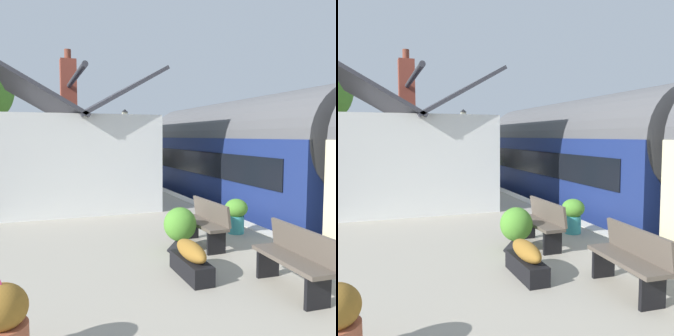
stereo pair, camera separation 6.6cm
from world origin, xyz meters
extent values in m
plane|color=#423D38|center=(0.00, 0.00, 0.00)|extent=(160.00, 160.00, 0.00)
cube|color=#A39B8C|center=(0.00, 4.00, 0.47)|extent=(32.00, 6.00, 0.94)
cube|color=beige|center=(0.00, 1.18, 0.94)|extent=(32.00, 0.36, 0.02)
cube|color=gray|center=(0.00, -1.62, 0.07)|extent=(52.00, 0.08, 0.14)
cube|color=gray|center=(0.00, -0.18, 0.07)|extent=(52.00, 0.08, 0.14)
cube|color=black|center=(-0.28, -0.90, 0.35)|extent=(10.09, 2.29, 0.70)
cube|color=navy|center=(-0.28, -0.90, 1.85)|extent=(10.96, 2.70, 2.30)
cylinder|color=#515154|center=(-0.28, -0.90, 3.00)|extent=(10.96, 2.65, 2.65)
cube|color=black|center=(-0.28, 0.47, 2.14)|extent=(9.32, 0.03, 0.80)
cylinder|color=black|center=(3.01, -0.90, 0.35)|extent=(0.70, 2.16, 0.70)
cylinder|color=black|center=(-3.57, -0.90, 0.35)|extent=(0.70, 2.16, 0.70)
cube|color=black|center=(5.22, -0.90, 2.25)|extent=(0.04, 2.16, 0.90)
cylinder|color=#F2EDCC|center=(5.24, -0.90, 1.27)|extent=(0.06, 0.24, 0.24)
cube|color=red|center=(5.28, -0.90, 0.82)|extent=(0.16, 2.56, 0.24)
cube|color=white|center=(0.72, 4.73, 2.30)|extent=(6.25, 4.24, 2.72)
cube|color=#38383F|center=(0.72, 3.67, 4.27)|extent=(6.75, 2.38, 1.42)
cube|color=#38383F|center=(0.72, 5.79, 4.27)|extent=(6.75, 2.38, 1.42)
cylinder|color=#38383F|center=(0.72, 4.73, 4.87)|extent=(6.75, 0.16, 0.16)
cube|color=brown|center=(2.02, 4.73, 4.75)|extent=(0.56, 0.56, 2.19)
cylinder|color=brown|center=(2.02, 4.73, 6.03)|extent=(0.24, 0.24, 0.36)
cube|color=teal|center=(-0.29, 2.59, 1.99)|extent=(0.90, 0.06, 2.10)
cube|color=teal|center=(-1.69, 2.59, 2.64)|extent=(0.80, 0.05, 1.10)
cube|color=teal|center=(1.11, 2.59, 2.64)|extent=(0.80, 0.05, 1.10)
cube|color=brown|center=(9.32, 2.83, 1.39)|extent=(1.41, 0.44, 0.06)
cube|color=brown|center=(9.31, 2.65, 1.62)|extent=(1.40, 0.15, 0.40)
cube|color=black|center=(8.76, 2.85, 1.16)|extent=(0.07, 0.36, 0.44)
cube|color=black|center=(9.88, 2.82, 1.16)|extent=(0.07, 0.36, 0.44)
cube|color=brown|center=(-5.79, 2.95, 1.39)|extent=(1.41, 0.44, 0.06)
cube|color=brown|center=(-5.79, 2.77, 1.62)|extent=(1.40, 0.15, 0.40)
cube|color=black|center=(-6.35, 2.93, 1.16)|extent=(0.07, 0.36, 0.44)
cube|color=black|center=(-5.23, 2.97, 1.16)|extent=(0.07, 0.36, 0.44)
cube|color=brown|center=(-8.17, 2.72, 1.39)|extent=(1.42, 0.46, 0.06)
cube|color=brown|center=(-8.17, 2.54, 1.62)|extent=(1.40, 0.16, 0.40)
cube|color=black|center=(-8.72, 2.75, 1.16)|extent=(0.08, 0.36, 0.44)
cube|color=black|center=(-7.61, 2.70, 1.16)|extent=(0.08, 0.36, 0.44)
cylinder|color=teal|center=(10.64, 2.20, 1.08)|extent=(0.47, 0.47, 0.30)
ellipsoid|color=#4C8C2D|center=(10.64, 2.20, 1.46)|extent=(0.66, 0.66, 0.74)
ellipsoid|color=olive|center=(-8.70, 6.33, 1.52)|extent=(0.48, 0.48, 0.43)
cone|color=#E1407A|center=(-8.70, 6.33, 1.69)|extent=(0.12, 0.12, 0.19)
cylinder|color=teal|center=(-5.17, 1.84, 1.13)|extent=(0.35, 0.35, 0.39)
ellipsoid|color=#4C8C2D|center=(-5.17, 1.84, 1.50)|extent=(0.50, 0.50, 0.40)
cone|color=black|center=(9.45, 6.18, 1.08)|extent=(0.48, 0.48, 0.29)
cylinder|color=black|center=(9.45, 6.18, 0.97)|extent=(0.26, 0.26, 0.06)
ellipsoid|color=#2D7233|center=(9.45, 6.18, 1.47)|extent=(0.68, 0.68, 0.59)
cube|color=black|center=(-7.19, 3.79, 1.08)|extent=(1.03, 0.32, 0.29)
ellipsoid|color=olive|center=(-7.19, 3.79, 1.34)|extent=(0.92, 0.29, 0.29)
cone|color=black|center=(-5.93, 3.47, 1.08)|extent=(0.49, 0.49, 0.29)
cylinder|color=black|center=(-5.93, 3.47, 0.97)|extent=(0.27, 0.27, 0.06)
ellipsoid|color=#4C8C2D|center=(-5.93, 3.47, 1.44)|extent=(0.61, 0.61, 0.63)
cone|color=#DE327C|center=(-5.93, 3.47, 1.65)|extent=(0.12, 0.12, 0.24)
cylinder|color=black|center=(5.77, 1.74, 2.44)|extent=(0.10, 0.10, 3.01)
cylinder|color=black|center=(5.77, 1.74, 3.80)|extent=(0.05, 0.50, 0.05)
cube|color=beige|center=(5.77, 1.74, 4.09)|extent=(0.24, 0.24, 0.32)
cone|color=black|center=(5.77, 1.74, 4.31)|extent=(0.32, 0.32, 0.14)
cylinder|color=black|center=(2.24, 2.02, 1.49)|extent=(0.06, 0.06, 1.10)
cylinder|color=black|center=(2.84, 2.02, 1.49)|extent=(0.06, 0.06, 1.10)
cube|color=maroon|center=(2.54, 2.02, 2.26)|extent=(0.90, 0.06, 0.44)
cube|color=black|center=(2.54, 2.02, 2.26)|extent=(0.96, 0.03, 0.50)
camera|label=1|loc=(-12.33, 6.01, 3.08)|focal=40.22mm
camera|label=2|loc=(-12.35, 5.95, 3.08)|focal=40.22mm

